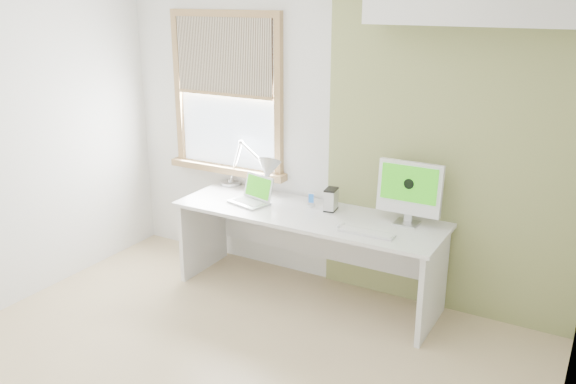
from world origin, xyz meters
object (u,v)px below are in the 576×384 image
Objects in this scene: laptop at (253,196)px; desk_lamp at (261,170)px; external_drive at (331,200)px; desk at (311,233)px; imac at (410,189)px.

desk_lamp is at bearing 99.61° from laptop.
external_drive is at bearing 12.80° from laptop.
laptop is 2.06× the size of external_drive.
laptop is at bearing -80.39° from desk_lamp.
desk is 0.70m from desk_lamp.
external_drive reaches higher than desk.
imac is at bearing 0.33° from desk_lamp.
desk_lamp is 1.31m from imac.
laptop is at bearing -172.17° from imac.
external_drive is at bearing -1.79° from desk_lamp.
external_drive is (0.68, -0.02, -0.14)m from desk_lamp.
laptop is at bearing -172.88° from desk.
desk is at bearing -171.70° from imac.
desk_lamp reaches higher than laptop.
desk is 0.57m from laptop.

